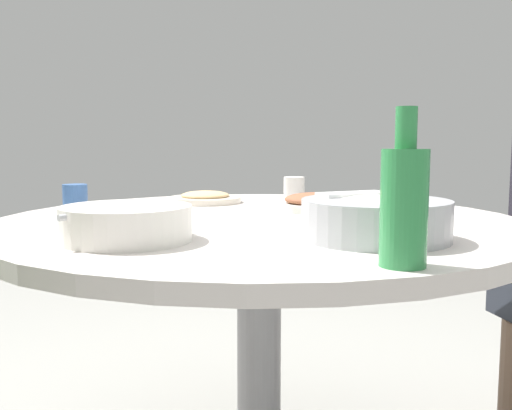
% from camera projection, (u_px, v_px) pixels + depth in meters
% --- Properties ---
extents(round_dining_table, '(1.31, 1.31, 0.76)m').
position_uv_depth(round_dining_table, '(259.00, 256.00, 1.41)').
color(round_dining_table, '#99999E').
rests_on(round_dining_table, ground).
extents(rice_bowl, '(0.29, 0.29, 0.09)m').
position_uv_depth(rice_bowl, '(375.00, 218.00, 1.09)').
color(rice_bowl, '#B2B5BA').
rests_on(rice_bowl, round_dining_table).
extents(soup_bowl, '(0.27, 0.25, 0.07)m').
position_uv_depth(soup_bowl, '(126.00, 224.00, 1.08)').
color(soup_bowl, white).
rests_on(soup_bowl, round_dining_table).
extents(dish_stirfry, '(0.24, 0.24, 0.05)m').
position_uv_depth(dish_stirfry, '(315.00, 203.00, 1.58)').
color(dish_stirfry, silver).
rests_on(dish_stirfry, round_dining_table).
extents(dish_noodles, '(0.23, 0.23, 0.04)m').
position_uv_depth(dish_noodles, '(205.00, 198.00, 1.76)').
color(dish_noodles, silver).
rests_on(dish_noodles, round_dining_table).
extents(dish_eggplant, '(0.21, 0.21, 0.05)m').
position_uv_depth(dish_eggplant, '(113.00, 211.00, 1.40)').
color(dish_eggplant, white).
rests_on(dish_eggplant, round_dining_table).
extents(green_bottle, '(0.07, 0.07, 0.24)m').
position_uv_depth(green_bottle, '(404.00, 203.00, 0.85)').
color(green_bottle, '#318D4A').
rests_on(green_bottle, round_dining_table).
extents(tea_cup_near, '(0.07, 0.07, 0.07)m').
position_uv_depth(tea_cup_near, '(75.00, 196.00, 1.64)').
color(tea_cup_near, '#365C97').
rests_on(tea_cup_near, round_dining_table).
extents(tea_cup_far, '(0.07, 0.07, 0.07)m').
position_uv_depth(tea_cup_far, '(294.00, 188.00, 1.89)').
color(tea_cup_far, silver).
rests_on(tea_cup_far, round_dining_table).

